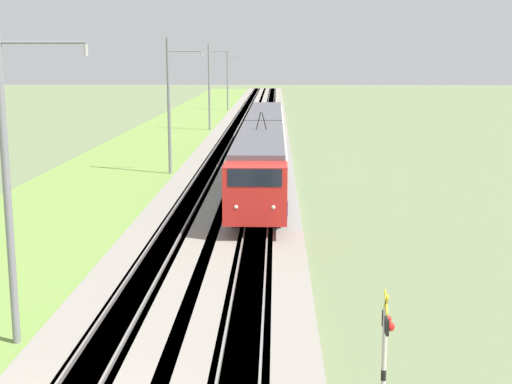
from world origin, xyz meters
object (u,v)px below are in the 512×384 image
passenger_train (263,142)px  catenary_mast_mid (170,106)px  crossing_signal_far (385,346)px  catenary_mast_near (8,180)px  catenary_mast_distant (228,80)px  catenary_mast_far (210,86)px

passenger_train → catenary_mast_mid: catenary_mast_mid is taller
crossing_signal_far → catenary_mast_near: size_ratio=0.34×
crossing_signal_far → passenger_train: bearing=95.4°
passenger_train → crossing_signal_far: size_ratio=12.55×
passenger_train → catenary_mast_distant: 60.63m
catenary_mast_distant → passenger_train: bearing=-173.8°
catenary_mast_mid → catenary_mast_distant: bearing=-0.0°
catenary_mast_far → catenary_mast_mid: bearing=-180.0°
catenary_mast_mid → catenary_mast_far: (30.57, 0.00, 0.09)m
catenary_mast_near → catenary_mast_distant: 91.70m
catenary_mast_mid → passenger_train: bearing=-82.1°
passenger_train → crossing_signal_far: (-35.84, -3.36, -0.34)m
catenary_mast_near → catenary_mast_mid: (30.57, -0.00, -0.00)m
catenary_mast_near → catenary_mast_far: catenary_mast_far is taller
crossing_signal_far → catenary_mast_near: bearing=156.3°
catenary_mast_near → catenary_mast_distant: (91.70, -0.00, -0.23)m
crossing_signal_far → catenary_mast_distant: bearing=95.9°
catenary_mast_far → catenary_mast_near: bearing=-180.0°
catenary_mast_far → crossing_signal_far: bearing=-171.4°
catenary_mast_mid → catenary_mast_far: size_ratio=0.98×
catenary_mast_far → catenary_mast_distant: 30.57m
passenger_train → catenary_mast_mid: (-0.91, 6.56, 2.63)m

